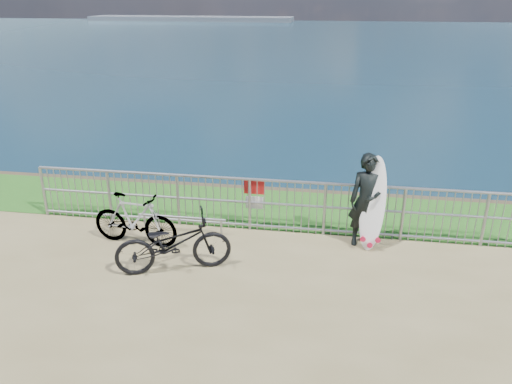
% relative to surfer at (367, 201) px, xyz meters
% --- Properties ---
extents(grass_strip, '(120.00, 120.00, 0.00)m').
position_rel_surfer_xyz_m(grass_strip, '(-1.78, 1.38, -0.90)').
color(grass_strip, '#1E5918').
rests_on(grass_strip, ground).
extents(seascape, '(260.00, 260.00, 5.00)m').
position_rel_surfer_xyz_m(seascape, '(-45.53, 146.16, -4.94)').
color(seascape, brown).
rests_on(seascape, ground).
extents(railing, '(10.06, 0.10, 1.13)m').
position_rel_surfer_xyz_m(railing, '(-1.77, 0.28, -0.33)').
color(railing, gray).
rests_on(railing, ground).
extents(surfer, '(0.68, 0.46, 1.82)m').
position_rel_surfer_xyz_m(surfer, '(0.00, 0.00, 0.00)').
color(surfer, black).
rests_on(surfer, ground).
extents(surfboard, '(0.54, 0.50, 1.79)m').
position_rel_surfer_xyz_m(surfboard, '(0.10, -0.11, -0.09)').
color(surfboard, white).
rests_on(surfboard, ground).
extents(bicycle_near, '(2.11, 1.38, 1.05)m').
position_rel_surfer_xyz_m(bicycle_near, '(-3.30, -1.52, -0.39)').
color(bicycle_near, black).
rests_on(bicycle_near, ground).
extents(bicycle_far, '(1.77, 0.68, 1.04)m').
position_rel_surfer_xyz_m(bicycle_far, '(-4.34, -0.69, -0.39)').
color(bicycle_far, black).
rests_on(bicycle_far, ground).
extents(bike_rack, '(1.80, 0.05, 0.37)m').
position_rel_surfer_xyz_m(bike_rack, '(-3.59, -0.11, -0.60)').
color(bike_rack, gray).
rests_on(bike_rack, ground).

